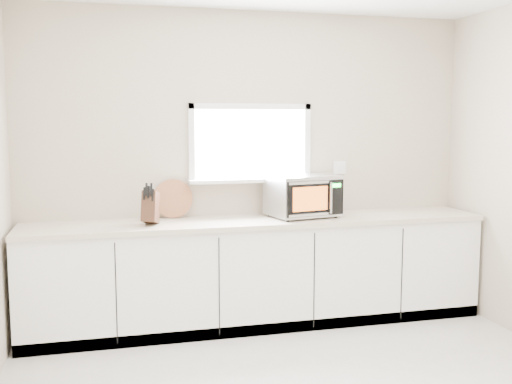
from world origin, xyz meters
name	(u,v)px	position (x,y,z in m)	size (l,w,h in m)	color
back_wall	(250,164)	(0.00, 2.00, 1.36)	(4.00, 0.17, 2.70)	#C2B69A
cabinets	(258,274)	(0.00, 1.70, 0.44)	(3.92, 0.60, 0.88)	white
countertop	(259,221)	(0.00, 1.69, 0.90)	(3.92, 0.64, 0.04)	beige
microwave	(303,195)	(0.41, 1.72, 1.11)	(0.63, 0.54, 0.36)	black
knife_block	(150,207)	(-0.91, 1.64, 1.07)	(0.18, 0.26, 0.34)	#452618
cutting_board	(173,199)	(-0.69, 1.94, 1.09)	(0.33, 0.33, 0.02)	#A76240
coffee_grinder	(296,203)	(0.36, 1.77, 1.04)	(0.16, 0.16, 0.24)	silver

